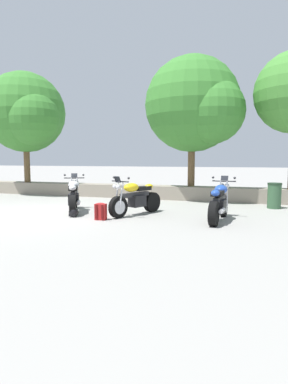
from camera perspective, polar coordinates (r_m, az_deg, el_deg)
ground_plane at (r=10.17m, az=-19.04°, el=-3.75°), size 120.00×120.00×0.00m
stone_wall at (r=14.22m, az=-7.36°, el=0.31°), size 36.00×0.80×0.55m
motorcycle_silver_near_left at (r=10.22m, az=-12.47°, el=-0.77°), size 1.16×1.89×1.18m
motorcycle_yellow_centre at (r=9.41m, az=-1.57°, el=-1.20°), size 1.08×1.94×1.18m
motorcycle_blue_far_right at (r=8.74m, az=13.40°, el=-1.91°), size 0.67×2.07×1.18m
rider_backpack at (r=8.75m, az=-7.75°, el=-3.39°), size 0.31×0.27×0.47m
rider_helmet at (r=9.33m, az=-12.52°, el=-3.56°), size 0.28×0.28×0.28m
leafy_tree_far_left at (r=16.09m, az=-20.30°, el=13.01°), size 3.88×3.70×5.12m
leafy_tree_mid_left at (r=13.09m, az=9.36°, el=14.98°), size 3.95×3.76×5.15m
trash_bin at (r=11.51m, az=22.33°, el=-0.60°), size 0.46×0.46×0.86m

